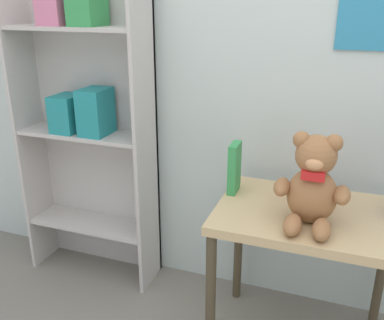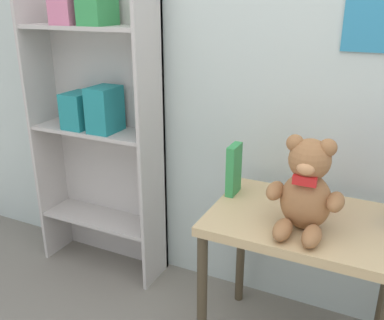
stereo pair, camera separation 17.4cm
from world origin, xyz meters
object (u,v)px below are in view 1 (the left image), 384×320
Objects in this scene: display_table at (306,233)px; book_standing_red at (314,172)px; teddy_bear at (313,184)px; bookshelf_side at (87,113)px; book_standing_green at (234,168)px.

book_standing_red is at bearing 90.00° from display_table.
teddy_bear is at bearing -84.53° from display_table.
bookshelf_side reaches higher than teddy_bear.
display_table is at bearing -92.45° from book_standing_red.
bookshelf_side is 1.16m from teddy_bear.
book_standing_red is (0.00, 0.10, 0.22)m from display_table.
bookshelf_side is 6.27× the size of book_standing_red.
bookshelf_side is 2.24× the size of display_table.
bookshelf_side is 1.17m from display_table.
book_standing_red is at bearing 2.51° from book_standing_green.
book_standing_green is at bearing -179.40° from book_standing_red.
display_table is at bearing 95.47° from teddy_bear.
bookshelf_side is at bearing 168.42° from display_table.
teddy_bear is at bearing -28.61° from book_standing_green.
book_standing_green reaches higher than display_table.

